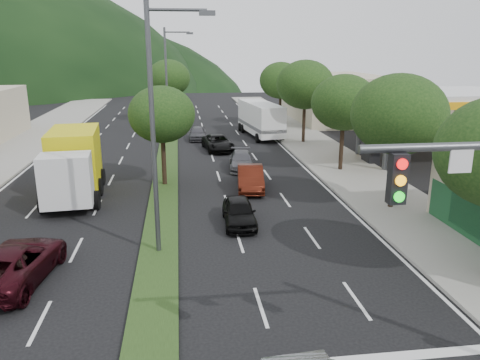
{
  "coord_description": "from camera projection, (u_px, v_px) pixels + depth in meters",
  "views": [
    {
      "loc": [
        1.05,
        -10.29,
        8.25
      ],
      "look_at": [
        4.02,
        12.62,
        1.72
      ],
      "focal_mm": 35.0,
      "sensor_mm": 36.0,
      "label": 1
    }
  ],
  "objects": [
    {
      "name": "streetlight_near",
      "position": [
        158.0,
        120.0,
        18.08
      ],
      "size": [
        2.6,
        0.25,
        10.0
      ],
      "color": "#47494C",
      "rests_on": "ground"
    },
    {
      "name": "bldg_right_far",
      "position": [
        335.0,
        97.0,
        55.63
      ],
      "size": [
        10.0,
        16.0,
        5.2
      ],
      "primitive_type": "cube",
      "color": "#BEB597",
      "rests_on": "ground"
    },
    {
      "name": "box_truck",
      "position": [
        74.0,
        166.0,
        26.72
      ],
      "size": [
        3.48,
        7.73,
        3.71
      ],
      "rotation": [
        0.0,
        0.0,
        3.23
      ],
      "color": "silver",
      "rests_on": "ground"
    },
    {
      "name": "tree_med_far",
      "position": [
        169.0,
        78.0,
        52.56
      ],
      "size": [
        4.8,
        4.8,
        6.94
      ],
      "color": "black",
      "rests_on": "median"
    },
    {
      "name": "car_queue_d",
      "position": [
        218.0,
        143.0,
        38.94
      ],
      "size": [
        2.65,
        4.81,
        1.28
      ],
      "primitive_type": "imported",
      "rotation": [
        0.0,
        0.0,
        0.12
      ],
      "color": "black",
      "rests_on": "ground"
    },
    {
      "name": "motorhome",
      "position": [
        260.0,
        119.0,
        44.98
      ],
      "size": [
        3.48,
        8.59,
        3.21
      ],
      "rotation": [
        0.0,
        0.0,
        0.12
      ],
      "color": "white",
      "rests_on": "ground"
    },
    {
      "name": "sidewalk_right",
      "position": [
        325.0,
        154.0,
        37.32
      ],
      "size": [
        5.0,
        90.0,
        0.15
      ],
      "primitive_type": "cube",
      "color": "gray",
      "rests_on": "ground"
    },
    {
      "name": "gas_canopy",
      "position": [
        427.0,
        99.0,
        34.02
      ],
      "size": [
        12.2,
        8.2,
        5.25
      ],
      "color": "silver",
      "rests_on": "ground"
    },
    {
      "name": "tree_r_b",
      "position": [
        399.0,
        114.0,
        23.5
      ],
      "size": [
        4.8,
        4.8,
        6.94
      ],
      "color": "black",
      "rests_on": "sidewalk_right"
    },
    {
      "name": "tree_r_e",
      "position": [
        281.0,
        80.0,
        50.26
      ],
      "size": [
        4.6,
        4.6,
        6.71
      ],
      "color": "black",
      "rests_on": "sidewalk_right"
    },
    {
      "name": "tree_r_c",
      "position": [
        344.0,
        102.0,
        31.21
      ],
      "size": [
        4.4,
        4.4,
        6.48
      ],
      "color": "black",
      "rests_on": "sidewalk_right"
    },
    {
      "name": "car_queue_c",
      "position": [
        250.0,
        178.0,
        28.15
      ],
      "size": [
        1.96,
        4.45,
        1.42
      ],
      "primitive_type": "imported",
      "rotation": [
        0.0,
        0.0,
        -0.11
      ],
      "color": "#43150B",
      "rests_on": "ground"
    },
    {
      "name": "car_queue_b",
      "position": [
        242.0,
        161.0,
        32.97
      ],
      "size": [
        2.09,
        4.32,
        1.21
      ],
      "primitive_type": "imported",
      "rotation": [
        0.0,
        0.0,
        -0.1
      ],
      "color": "#515056",
      "rests_on": "ground"
    },
    {
      "name": "suv_maroon",
      "position": [
        15.0,
        263.0,
        17.0
      ],
      "size": [
        3.07,
        5.45,
        1.44
      ],
      "primitive_type": "imported",
      "rotation": [
        0.0,
        0.0,
        3.0
      ],
      "color": "black",
      "rests_on": "ground"
    },
    {
      "name": "streetlight_mid",
      "position": [
        169.0,
        79.0,
        41.93
      ],
      "size": [
        2.6,
        0.25,
        10.0
      ],
      "color": "#47494C",
      "rests_on": "ground"
    },
    {
      "name": "tree_med_near",
      "position": [
        162.0,
        114.0,
        27.91
      ],
      "size": [
        4.0,
        4.0,
        6.02
      ],
      "color": "black",
      "rests_on": "median"
    },
    {
      "name": "car_queue_a",
      "position": [
        239.0,
        212.0,
        22.55
      ],
      "size": [
        1.6,
        3.77,
        1.27
      ],
      "primitive_type": "imported",
      "rotation": [
        0.0,
        0.0,
        -0.03
      ],
      "color": "black",
      "rests_on": "ground"
    },
    {
      "name": "tree_r_d",
      "position": [
        305.0,
        85.0,
        40.64
      ],
      "size": [
        5.0,
        5.0,
        7.17
      ],
      "color": "black",
      "rests_on": "sidewalk_right"
    },
    {
      "name": "car_queue_e",
      "position": [
        198.0,
        133.0,
        43.53
      ],
      "size": [
        1.77,
        3.76,
        1.24
      ],
      "primitive_type": "imported",
      "rotation": [
        0.0,
        0.0,
        -0.09
      ],
      "color": "#525156",
      "rests_on": "ground"
    },
    {
      "name": "median",
      "position": [
        168.0,
        151.0,
        38.64
      ],
      "size": [
        1.6,
        56.0,
        0.12
      ],
      "primitive_type": "cube",
      "color": "#1E3413",
      "rests_on": "ground"
    }
  ]
}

